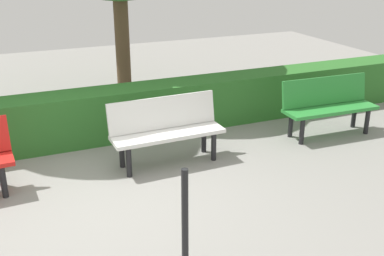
{
  "coord_description": "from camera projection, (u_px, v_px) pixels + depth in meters",
  "views": [
    {
      "loc": [
        0.81,
        4.83,
        2.69
      ],
      "look_at": [
        -1.38,
        -0.27,
        0.55
      ],
      "focal_mm": 44.2,
      "sensor_mm": 36.0,
      "label": 1
    }
  ],
  "objects": [
    {
      "name": "railing_post_mid",
      "position": [
        185.0,
        222.0,
        4.01
      ],
      "size": [
        0.06,
        0.06,
        1.0
      ],
      "primitive_type": "cylinder",
      "color": "black",
      "rests_on": "ground_plane"
    },
    {
      "name": "bench_white",
      "position": [
        166.0,
        128.0,
        6.15
      ],
      "size": [
        1.49,
        0.49,
        0.86
      ],
      "rotation": [
        0.0,
        0.0,
        0.02
      ],
      "color": "white",
      "rests_on": "ground_plane"
    },
    {
      "name": "ground_plane",
      "position": [
        91.0,
        197.0,
        5.41
      ],
      "size": [
        17.25,
        17.25,
        0.0
      ],
      "primitive_type": "plane",
      "color": "gray"
    },
    {
      "name": "bench_green",
      "position": [
        328.0,
        104.0,
        7.09
      ],
      "size": [
        1.47,
        0.51,
        0.86
      ],
      "rotation": [
        0.0,
        0.0,
        -0.04
      ],
      "color": "#2D8C38",
      "rests_on": "ground_plane"
    },
    {
      "name": "hedge_row",
      "position": [
        140.0,
        110.0,
        7.12
      ],
      "size": [
        13.25,
        0.57,
        0.75
      ],
      "primitive_type": "cube",
      "color": "#2D6B28",
      "rests_on": "ground_plane"
    }
  ]
}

